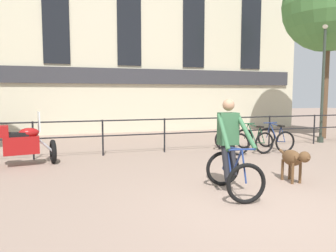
{
  "coord_description": "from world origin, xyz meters",
  "views": [
    {
      "loc": [
        -2.92,
        -4.34,
        1.79
      ],
      "look_at": [
        -0.63,
        2.86,
        1.05
      ],
      "focal_mm": 35.0,
      "sensor_mm": 36.0,
      "label": 1
    }
  ],
  "objects_px": {
    "parked_bicycle_mid_right": "(276,139)",
    "street_lamp": "(323,75)",
    "dog": "(294,159)",
    "cyclist_with_bike": "(231,151)",
    "parked_bicycle_near_lamp": "(231,141)",
    "parked_bicycle_mid_left": "(254,140)",
    "parked_motorcycle": "(21,144)"
  },
  "relations": [
    {
      "from": "dog",
      "to": "parked_bicycle_mid_right",
      "type": "xyz_separation_m",
      "value": [
        2.06,
        3.46,
        -0.13
      ]
    },
    {
      "from": "parked_bicycle_mid_right",
      "to": "parked_bicycle_mid_left",
      "type": "bearing_deg",
      "value": 3.6
    },
    {
      "from": "parked_motorcycle",
      "to": "cyclist_with_bike",
      "type": "bearing_deg",
      "value": -140.18
    },
    {
      "from": "cyclist_with_bike",
      "to": "parked_bicycle_mid_right",
      "type": "relative_size",
      "value": 1.48
    },
    {
      "from": "dog",
      "to": "cyclist_with_bike",
      "type": "bearing_deg",
      "value": -172.09
    },
    {
      "from": "cyclist_with_bike",
      "to": "dog",
      "type": "relative_size",
      "value": 1.79
    },
    {
      "from": "parked_bicycle_mid_left",
      "to": "parked_bicycle_mid_right",
      "type": "xyz_separation_m",
      "value": [
        0.79,
        0.0,
        0.0
      ]
    },
    {
      "from": "parked_bicycle_near_lamp",
      "to": "parked_bicycle_mid_right",
      "type": "xyz_separation_m",
      "value": [
        1.59,
        0.0,
        0.0
      ]
    },
    {
      "from": "cyclist_with_bike",
      "to": "parked_bicycle_near_lamp",
      "type": "bearing_deg",
      "value": 68.42
    },
    {
      "from": "street_lamp",
      "to": "parked_bicycle_mid_left",
      "type": "bearing_deg",
      "value": -165.49
    },
    {
      "from": "cyclist_with_bike",
      "to": "parked_bicycle_near_lamp",
      "type": "xyz_separation_m",
      "value": [
        1.99,
        3.63,
        -0.41
      ]
    },
    {
      "from": "cyclist_with_bike",
      "to": "parked_bicycle_mid_left",
      "type": "bearing_deg",
      "value": 59.69
    },
    {
      "from": "cyclist_with_bike",
      "to": "parked_bicycle_near_lamp",
      "type": "distance_m",
      "value": 4.16
    },
    {
      "from": "parked_bicycle_mid_right",
      "to": "street_lamp",
      "type": "xyz_separation_m",
      "value": [
        2.59,
        0.88,
        2.11
      ]
    },
    {
      "from": "parked_bicycle_near_lamp",
      "to": "parked_bicycle_mid_right",
      "type": "height_order",
      "value": "same"
    },
    {
      "from": "cyclist_with_bike",
      "to": "parked_bicycle_mid_right",
      "type": "distance_m",
      "value": 5.11
    },
    {
      "from": "parked_motorcycle",
      "to": "parked_bicycle_mid_left",
      "type": "xyz_separation_m",
      "value": [
        6.71,
        0.14,
        -0.2
      ]
    },
    {
      "from": "cyclist_with_bike",
      "to": "street_lamp",
      "type": "distance_m",
      "value": 7.83
    },
    {
      "from": "parked_bicycle_mid_right",
      "to": "street_lamp",
      "type": "distance_m",
      "value": 3.45
    },
    {
      "from": "parked_motorcycle",
      "to": "parked_bicycle_mid_left",
      "type": "relative_size",
      "value": 1.47
    },
    {
      "from": "parked_bicycle_mid_right",
      "to": "dog",
      "type": "bearing_deg",
      "value": 62.85
    },
    {
      "from": "dog",
      "to": "street_lamp",
      "type": "distance_m",
      "value": 6.66
    },
    {
      "from": "parked_motorcycle",
      "to": "parked_bicycle_mid_left",
      "type": "distance_m",
      "value": 6.72
    },
    {
      "from": "dog",
      "to": "parked_bicycle_mid_right",
      "type": "distance_m",
      "value": 4.03
    },
    {
      "from": "parked_bicycle_mid_left",
      "to": "parked_bicycle_near_lamp",
      "type": "bearing_deg",
      "value": -2.93
    },
    {
      "from": "cyclist_with_bike",
      "to": "parked_bicycle_near_lamp",
      "type": "height_order",
      "value": "cyclist_with_bike"
    },
    {
      "from": "parked_bicycle_near_lamp",
      "to": "street_lamp",
      "type": "height_order",
      "value": "street_lamp"
    },
    {
      "from": "parked_bicycle_mid_right",
      "to": "street_lamp",
      "type": "relative_size",
      "value": 0.26
    },
    {
      "from": "parked_bicycle_near_lamp",
      "to": "parked_bicycle_mid_left",
      "type": "bearing_deg",
      "value": -176.93
    },
    {
      "from": "parked_bicycle_near_lamp",
      "to": "street_lamp",
      "type": "bearing_deg",
      "value": -165.09
    },
    {
      "from": "dog",
      "to": "parked_bicycle_mid_right",
      "type": "relative_size",
      "value": 0.83
    },
    {
      "from": "dog",
      "to": "parked_bicycle_mid_left",
      "type": "distance_m",
      "value": 3.69
    }
  ]
}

